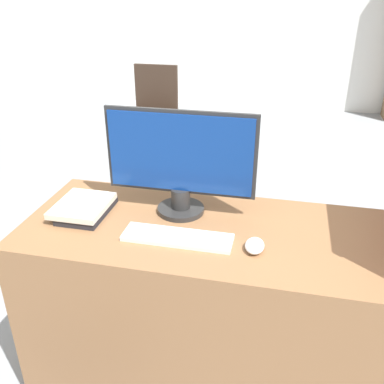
{
  "coord_description": "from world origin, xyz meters",
  "views": [
    {
      "loc": [
        0.22,
        -1.05,
        1.61
      ],
      "look_at": [
        -0.08,
        0.27,
        0.94
      ],
      "focal_mm": 40.0,
      "sensor_mm": 36.0,
      "label": 1
    }
  ],
  "objects_px": {
    "monitor": "(180,161)",
    "book_stack": "(85,208)",
    "mouse": "(255,246)",
    "far_chair": "(153,106)",
    "keyboard": "(178,237)"
  },
  "relations": [
    {
      "from": "far_chair",
      "to": "keyboard",
      "type": "bearing_deg",
      "value": -98.09
    },
    {
      "from": "mouse",
      "to": "book_stack",
      "type": "bearing_deg",
      "value": 170.88
    },
    {
      "from": "monitor",
      "to": "mouse",
      "type": "relative_size",
      "value": 5.88
    },
    {
      "from": "monitor",
      "to": "mouse",
      "type": "bearing_deg",
      "value": -34.01
    },
    {
      "from": "book_stack",
      "to": "far_chair",
      "type": "bearing_deg",
      "value": 101.87
    },
    {
      "from": "keyboard",
      "to": "far_chair",
      "type": "distance_m",
      "value": 2.94
    },
    {
      "from": "keyboard",
      "to": "far_chair",
      "type": "xyz_separation_m",
      "value": [
        -0.97,
        2.76,
        -0.29
      ]
    },
    {
      "from": "monitor",
      "to": "book_stack",
      "type": "bearing_deg",
      "value": -164.4
    },
    {
      "from": "keyboard",
      "to": "book_stack",
      "type": "distance_m",
      "value": 0.42
    },
    {
      "from": "keyboard",
      "to": "far_chair",
      "type": "height_order",
      "value": "far_chair"
    },
    {
      "from": "monitor",
      "to": "far_chair",
      "type": "height_order",
      "value": "monitor"
    },
    {
      "from": "monitor",
      "to": "mouse",
      "type": "distance_m",
      "value": 0.43
    },
    {
      "from": "far_chair",
      "to": "monitor",
      "type": "bearing_deg",
      "value": -97.43
    },
    {
      "from": "mouse",
      "to": "far_chair",
      "type": "height_order",
      "value": "far_chair"
    },
    {
      "from": "monitor",
      "to": "keyboard",
      "type": "height_order",
      "value": "monitor"
    }
  ]
}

